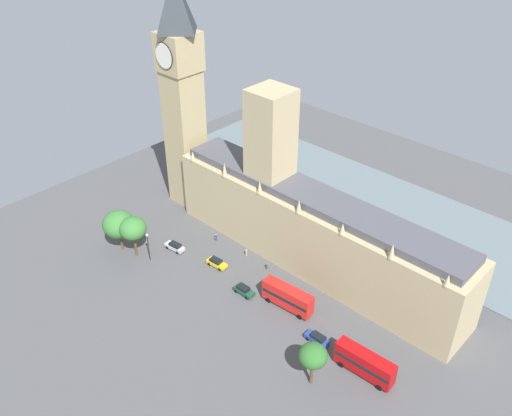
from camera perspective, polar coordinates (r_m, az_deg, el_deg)
ground_plane at (r=116.79m, az=5.18°, el=-6.16°), size 138.08×138.08×0.00m
river_thames at (r=137.40m, az=13.09°, el=-0.17°), size 31.55×124.28×0.25m
parliament_building at (r=113.00m, az=5.37°, el=-1.46°), size 11.73×68.08×35.66m
clock_tower at (r=126.74m, az=-7.73°, el=11.92°), size 8.21×8.21×54.81m
car_silver_by_river_gate at (r=121.83m, az=-8.46°, el=-3.98°), size 2.28×4.93×1.74m
car_yellow_cab_kerbside at (r=116.38m, az=-4.13°, el=-5.70°), size 2.22×4.74×1.74m
car_dark_green_opposite_hall at (r=109.57m, az=-1.28°, el=-8.55°), size 1.97×4.50×1.74m
double_decker_bus_near_tower at (r=105.71m, az=3.32°, el=-9.22°), size 3.44×10.68×4.75m
car_blue_under_trees at (r=100.98m, az=6.40°, el=-13.36°), size 1.92×4.64×1.74m
double_decker_bus_far_end at (r=96.08m, az=11.26°, el=-15.55°), size 3.07×10.61×4.75m
pedestrian_midblock at (r=115.41m, az=1.19°, el=-6.09°), size 0.69×0.64×1.65m
pedestrian_corner at (r=123.77m, az=-4.19°, el=-3.08°), size 0.61×0.51×1.61m
pedestrian_trailing at (r=119.04m, az=-1.01°, el=-4.66°), size 0.66×0.70×1.67m
plane_tree_leading at (r=121.03m, az=-14.11°, el=-1.66°), size 6.98×6.98×9.59m
plane_tree_slot_10 at (r=118.18m, az=-12.70°, el=-2.10°), size 5.81×5.81×9.59m
plane_tree_slot_11 at (r=90.82m, az=5.96°, el=-15.07°), size 4.76×4.76×8.47m
street_lamp_slot_12 at (r=117.51m, az=-11.19°, el=-3.52°), size 0.56×0.56×6.89m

